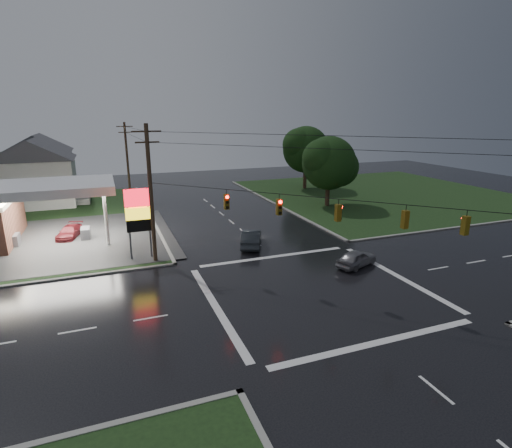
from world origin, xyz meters
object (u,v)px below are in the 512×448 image
object	(u,v)px
car_north	(251,238)
pylon_sign	(138,212)
car_crossing	(357,258)
car_pump	(70,232)
utility_pole_nw	(151,193)
utility_pole_n	(127,158)
house_far	(40,162)
tree_ne_near	(330,163)
tree_ne_far	(307,150)
house_near	(36,172)

from	to	relation	value
car_north	pylon_sign	bearing A→B (deg)	22.75
car_crossing	car_pump	xyz separation A→B (m)	(-21.72, 16.31, -0.07)
utility_pole_nw	utility_pole_n	xyz separation A→B (m)	(0.00, 28.50, -0.25)
house_far	tree_ne_near	xyz separation A→B (m)	(36.09, -26.01, 1.16)
tree_ne_far	car_pump	xyz separation A→B (m)	(-33.62, -14.98, -5.59)
tree_ne_near	car_crossing	bearing A→B (deg)	-114.74
house_near	tree_ne_far	distance (m)	38.19
car_north	car_pump	xyz separation A→B (m)	(-15.67, 8.67, -0.19)
utility_pole_n	house_near	xyz separation A→B (m)	(-11.45, -2.00, -1.06)
utility_pole_n	house_far	size ratio (longest dim) A/B	0.95
pylon_sign	tree_ne_near	xyz separation A→B (m)	(24.64, 11.49, 1.55)
pylon_sign	utility_pole_nw	size ratio (longest dim) A/B	0.55
tree_ne_near	car_crossing	world-z (taller)	tree_ne_near
utility_pole_nw	house_near	distance (m)	28.90
house_near	car_north	bearing A→B (deg)	-51.85
utility_pole_n	house_near	distance (m)	11.67
utility_pole_nw	house_far	bearing A→B (deg)	107.92
utility_pole_nw	pylon_sign	bearing A→B (deg)	135.00
utility_pole_nw	car_pump	distance (m)	12.86
car_pump	tree_ne_far	bearing A→B (deg)	39.77
house_near	house_far	xyz separation A→B (m)	(-1.00, 12.00, 0.00)
house_far	tree_ne_near	bearing A→B (deg)	-35.77
house_far	car_pump	xyz separation A→B (m)	(5.48, -28.98, -3.82)
pylon_sign	car_north	size ratio (longest dim) A/B	1.27
pylon_sign	car_crossing	distance (m)	17.89
house_near	car_north	size ratio (longest dim) A/B	2.34
house_far	tree_ne_near	world-z (taller)	tree_ne_near
pylon_sign	car_pump	size ratio (longest dim) A/B	1.49
house_near	car_crossing	size ratio (longest dim) A/B	2.85
house_near	car_pump	size ratio (longest dim) A/B	2.74
tree_ne_near	car_crossing	xyz separation A→B (m)	(-8.89, -19.29, -4.90)
pylon_sign	house_near	xyz separation A→B (m)	(-10.45, 25.50, 0.39)
utility_pole_nw	utility_pole_n	size ratio (longest dim) A/B	1.05
house_far	car_pump	bearing A→B (deg)	-79.29
utility_pole_nw	car_north	size ratio (longest dim) A/B	2.33
pylon_sign	car_north	world-z (taller)	pylon_sign
house_near	car_pump	bearing A→B (deg)	-75.22
utility_pole_n	car_north	bearing A→B (deg)	-72.54
utility_pole_nw	car_pump	world-z (taller)	utility_pole_nw
utility_pole_nw	tree_ne_far	size ratio (longest dim) A/B	1.12
pylon_sign	car_crossing	world-z (taller)	pylon_sign
house_far	car_pump	distance (m)	29.74
car_north	car_crossing	distance (m)	9.75
pylon_sign	utility_pole_n	world-z (taller)	utility_pole_n
pylon_sign	house_near	world-z (taller)	house_near
tree_ne_far	car_north	size ratio (longest dim) A/B	2.08
house_far	car_north	distance (m)	43.34
house_far	tree_ne_far	size ratio (longest dim) A/B	1.13
utility_pole_n	pylon_sign	bearing A→B (deg)	-92.08
house_near	car_north	world-z (taller)	house_near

